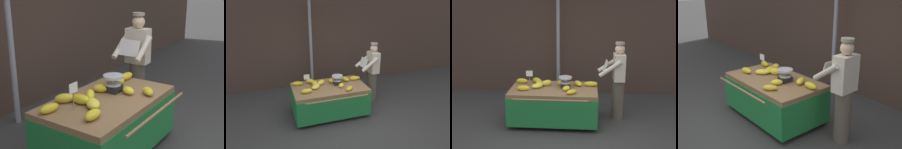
% 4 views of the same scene
% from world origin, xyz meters
% --- Properties ---
extents(ground_plane, '(60.00, 60.00, 0.00)m').
position_xyz_m(ground_plane, '(0.00, 0.00, 0.00)').
color(ground_plane, '#383533').
extents(back_wall, '(16.00, 0.24, 3.72)m').
position_xyz_m(back_wall, '(0.00, 3.15, 1.86)').
color(back_wall, '#473328').
rests_on(back_wall, ground).
extents(street_pole, '(0.09, 0.09, 2.91)m').
position_xyz_m(street_pole, '(-0.33, 2.66, 1.45)').
color(street_pole, gray).
rests_on(street_pole, ground).
extents(banana_cart, '(1.86, 1.29, 0.77)m').
position_xyz_m(banana_cart, '(-0.25, 0.94, 0.57)').
color(banana_cart, olive).
rests_on(banana_cart, ground).
extents(weighing_scale, '(0.28, 0.28, 0.23)m').
position_xyz_m(weighing_scale, '(-0.01, 1.01, 0.89)').
color(weighing_scale, black).
rests_on(weighing_scale, banana_cart).
extents(price_sign, '(0.14, 0.01, 0.34)m').
position_xyz_m(price_sign, '(-0.79, 1.05, 1.02)').
color(price_sign, '#997A51').
rests_on(price_sign, banana_cart).
extents(banana_bunch_0, '(0.27, 0.15, 0.11)m').
position_xyz_m(banana_bunch_0, '(-1.00, 1.25, 0.82)').
color(banana_bunch_0, gold).
rests_on(banana_bunch_0, banana_cart).
extents(banana_bunch_1, '(0.24, 0.29, 0.11)m').
position_xyz_m(banana_bunch_1, '(0.25, 1.15, 0.82)').
color(banana_bunch_1, yellow).
rests_on(banana_bunch_1, banana_cart).
extents(banana_bunch_2, '(0.31, 0.32, 0.10)m').
position_xyz_m(banana_bunch_2, '(-0.60, 0.92, 0.82)').
color(banana_bunch_2, yellow).
rests_on(banana_bunch_2, banana_cart).
extents(banana_bunch_3, '(0.20, 0.24, 0.10)m').
position_xyz_m(banana_bunch_3, '(0.02, 0.80, 0.82)').
color(banana_bunch_3, yellow).
rests_on(banana_bunch_3, banana_cart).
extents(banana_bunch_4, '(0.23, 0.25, 0.11)m').
position_xyz_m(banana_bunch_4, '(-0.11, 1.15, 0.82)').
color(banana_bunch_4, gold).
rests_on(banana_bunch_4, banana_cart).
extents(banana_bunch_5, '(0.27, 0.26, 0.09)m').
position_xyz_m(banana_bunch_5, '(0.15, 0.57, 0.82)').
color(banana_bunch_5, gold).
rests_on(banana_bunch_5, banana_cart).
extents(banana_bunch_6, '(0.30, 0.13, 0.11)m').
position_xyz_m(banana_bunch_6, '(0.53, 1.13, 0.82)').
color(banana_bunch_6, gold).
rests_on(banana_bunch_6, banana_cart).
extents(banana_bunch_7, '(0.26, 0.23, 0.13)m').
position_xyz_m(banana_bunch_7, '(-0.42, 1.10, 0.83)').
color(banana_bunch_7, yellow).
rests_on(banana_bunch_7, banana_cart).
extents(banana_bunch_8, '(0.27, 0.26, 0.12)m').
position_xyz_m(banana_bunch_8, '(-0.67, 1.30, 0.83)').
color(banana_bunch_8, gold).
rests_on(banana_bunch_8, banana_cart).
extents(banana_bunch_9, '(0.15, 0.27, 0.12)m').
position_xyz_m(banana_bunch_9, '(-0.59, 1.11, 0.83)').
color(banana_bunch_9, gold).
rests_on(banana_bunch_9, banana_cart).
extents(banana_bunch_10, '(0.27, 0.14, 0.11)m').
position_xyz_m(banana_bunch_10, '(-0.86, 0.72, 0.82)').
color(banana_bunch_10, gold).
rests_on(banana_bunch_10, banana_cart).
extents(vendor_person, '(0.59, 0.52, 1.71)m').
position_xyz_m(vendor_person, '(1.12, 1.27, 0.87)').
color(vendor_person, brown).
rests_on(vendor_person, ground).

